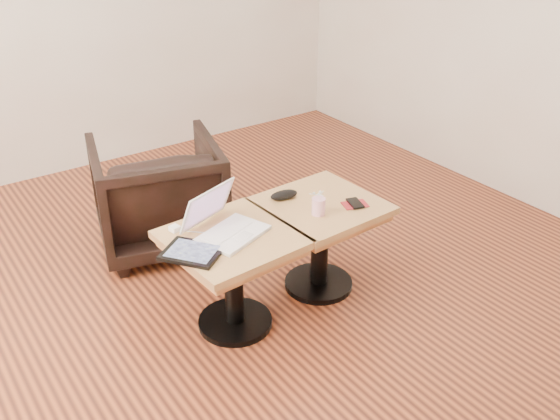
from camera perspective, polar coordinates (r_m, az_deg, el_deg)
room_shell at (r=2.41m, az=-5.53°, el=15.00°), size 4.52×4.52×2.71m
side_table_left at (r=2.83m, az=-4.35°, el=-4.51°), size 0.57×0.57×0.49m
side_table_right at (r=3.10m, az=3.72°, el=-1.33°), size 0.56×0.56×0.49m
laptop at (r=2.78m, az=-5.11°, el=-1.33°), size 0.38×0.37×0.20m
tablet at (r=2.65m, az=-8.03°, el=-3.86°), size 0.29×0.30×0.02m
charging_adapter at (r=2.83m, az=-9.61°, el=-1.68°), size 0.05×0.05×0.02m
glasses_case at (r=3.07m, az=0.36°, el=1.39°), size 0.15×0.09×0.04m
striped_cup at (r=2.92m, az=3.54°, el=0.34°), size 0.08×0.08×0.08m
earbuds_tangle at (r=3.12m, az=3.48°, el=1.53°), size 0.07×0.05×0.01m
phone_on_sleeve at (r=3.04m, az=6.88°, el=0.57°), size 0.14×0.12×0.01m
armchair at (r=3.57m, az=-11.08°, el=1.43°), size 0.83×0.85×0.63m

